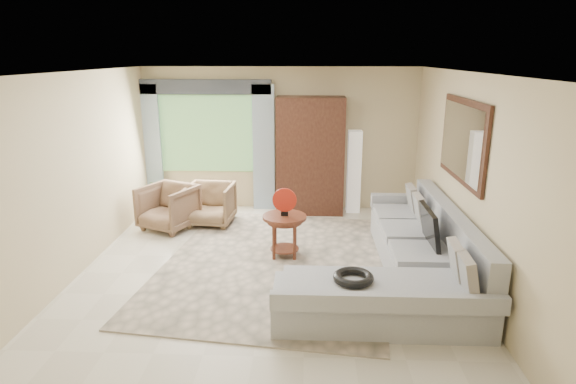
{
  "coord_description": "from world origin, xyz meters",
  "views": [
    {
      "loc": [
        0.5,
        -5.76,
        2.8
      ],
      "look_at": [
        0.25,
        0.35,
        1.05
      ],
      "focal_mm": 30.0,
      "sensor_mm": 36.0,
      "label": 1
    }
  ],
  "objects_px": {
    "armoire": "(310,156)",
    "floor_lamp": "(354,172)",
    "coffee_table": "(285,235)",
    "sectional_sofa": "(409,264)",
    "tv_screen": "(430,227)",
    "armchair_right": "(210,204)",
    "potted_plant": "(154,194)",
    "armchair_left": "(168,207)"
  },
  "relations": [
    {
      "from": "sectional_sofa",
      "to": "coffee_table",
      "type": "xyz_separation_m",
      "value": [
        -1.59,
        0.81,
        0.04
      ]
    },
    {
      "from": "potted_plant",
      "to": "floor_lamp",
      "type": "xyz_separation_m",
      "value": [
        3.74,
        -0.03,
        0.47
      ]
    },
    {
      "from": "tv_screen",
      "to": "floor_lamp",
      "type": "bearing_deg",
      "value": 104.09
    },
    {
      "from": "armchair_left",
      "to": "floor_lamp",
      "type": "relative_size",
      "value": 0.54
    },
    {
      "from": "tv_screen",
      "to": "potted_plant",
      "type": "height_order",
      "value": "tv_screen"
    },
    {
      "from": "coffee_table",
      "to": "potted_plant",
      "type": "distance_m",
      "value": 3.37
    },
    {
      "from": "coffee_table",
      "to": "sectional_sofa",
      "type": "bearing_deg",
      "value": -27.03
    },
    {
      "from": "tv_screen",
      "to": "armoire",
      "type": "distance_m",
      "value": 3.13
    },
    {
      "from": "tv_screen",
      "to": "floor_lamp",
      "type": "relative_size",
      "value": 0.49
    },
    {
      "from": "armchair_left",
      "to": "armchair_right",
      "type": "xyz_separation_m",
      "value": [
        0.65,
        0.24,
        -0.02
      ]
    },
    {
      "from": "armchair_right",
      "to": "floor_lamp",
      "type": "relative_size",
      "value": 0.52
    },
    {
      "from": "sectional_sofa",
      "to": "armchair_left",
      "type": "relative_size",
      "value": 4.25
    },
    {
      "from": "armchair_left",
      "to": "tv_screen",
      "type": "bearing_deg",
      "value": 0.54
    },
    {
      "from": "tv_screen",
      "to": "floor_lamp",
      "type": "xyz_separation_m",
      "value": [
        -0.7,
        2.79,
        0.03
      ]
    },
    {
      "from": "coffee_table",
      "to": "armoire",
      "type": "height_order",
      "value": "armoire"
    },
    {
      "from": "tv_screen",
      "to": "armchair_right",
      "type": "height_order",
      "value": "tv_screen"
    },
    {
      "from": "sectional_sofa",
      "to": "potted_plant",
      "type": "bearing_deg",
      "value": 144.39
    },
    {
      "from": "armchair_left",
      "to": "coffee_table",
      "type": "bearing_deg",
      "value": -4.02
    },
    {
      "from": "coffee_table",
      "to": "armchair_left",
      "type": "distance_m",
      "value": 2.27
    },
    {
      "from": "floor_lamp",
      "to": "tv_screen",
      "type": "bearing_deg",
      "value": -75.91
    },
    {
      "from": "potted_plant",
      "to": "armoire",
      "type": "relative_size",
      "value": 0.27
    },
    {
      "from": "coffee_table",
      "to": "potted_plant",
      "type": "relative_size",
      "value": 1.11
    },
    {
      "from": "tv_screen",
      "to": "potted_plant",
      "type": "xyz_separation_m",
      "value": [
        -4.44,
        2.82,
        -0.44
      ]
    },
    {
      "from": "armoire",
      "to": "coffee_table",
      "type": "bearing_deg",
      "value": -99.8
    },
    {
      "from": "sectional_sofa",
      "to": "floor_lamp",
      "type": "bearing_deg",
      "value": 98.33
    },
    {
      "from": "armchair_right",
      "to": "potted_plant",
      "type": "relative_size",
      "value": 1.39
    },
    {
      "from": "sectional_sofa",
      "to": "potted_plant",
      "type": "height_order",
      "value": "sectional_sofa"
    },
    {
      "from": "tv_screen",
      "to": "armoire",
      "type": "height_order",
      "value": "armoire"
    },
    {
      "from": "armoire",
      "to": "floor_lamp",
      "type": "xyz_separation_m",
      "value": [
        0.8,
        0.06,
        -0.3
      ]
    },
    {
      "from": "tv_screen",
      "to": "floor_lamp",
      "type": "height_order",
      "value": "floor_lamp"
    },
    {
      "from": "armchair_right",
      "to": "floor_lamp",
      "type": "xyz_separation_m",
      "value": [
        2.49,
        0.81,
        0.4
      ]
    },
    {
      "from": "armchair_left",
      "to": "floor_lamp",
      "type": "xyz_separation_m",
      "value": [
        3.14,
        1.05,
        0.38
      ]
    },
    {
      "from": "tv_screen",
      "to": "armchair_left",
      "type": "distance_m",
      "value": 4.23
    },
    {
      "from": "tv_screen",
      "to": "armoire",
      "type": "bearing_deg",
      "value": 118.8
    },
    {
      "from": "armchair_right",
      "to": "potted_plant",
      "type": "xyz_separation_m",
      "value": [
        -1.24,
        0.84,
        -0.07
      ]
    },
    {
      "from": "armchair_left",
      "to": "armoire",
      "type": "xyz_separation_m",
      "value": [
        2.34,
        0.99,
        0.68
      ]
    },
    {
      "from": "tv_screen",
      "to": "armchair_left",
      "type": "xyz_separation_m",
      "value": [
        -3.84,
        1.74,
        -0.35
      ]
    },
    {
      "from": "tv_screen",
      "to": "potted_plant",
      "type": "bearing_deg",
      "value": 147.58
    },
    {
      "from": "coffee_table",
      "to": "floor_lamp",
      "type": "height_order",
      "value": "floor_lamp"
    },
    {
      "from": "potted_plant",
      "to": "floor_lamp",
      "type": "bearing_deg",
      "value": -0.45
    },
    {
      "from": "armchair_left",
      "to": "floor_lamp",
      "type": "height_order",
      "value": "floor_lamp"
    },
    {
      "from": "potted_plant",
      "to": "armchair_right",
      "type": "bearing_deg",
      "value": -34.01
    }
  ]
}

